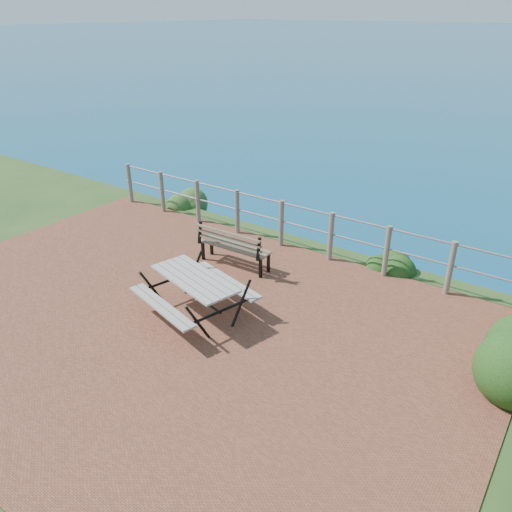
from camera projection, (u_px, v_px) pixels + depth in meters
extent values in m
cube|color=brown|center=(169.00, 317.00, 8.13)|extent=(10.00, 7.00, 0.12)
cylinder|color=#6B5B4C|center=(130.00, 183.00, 12.73)|extent=(0.10, 0.10, 1.00)
cylinder|color=#6B5B4C|center=(162.00, 192.00, 12.13)|extent=(0.10, 0.10, 1.00)
cylinder|color=#6B5B4C|center=(198.00, 201.00, 11.53)|extent=(0.10, 0.10, 1.00)
cylinder|color=#6B5B4C|center=(237.00, 212.00, 10.94)|extent=(0.10, 0.10, 1.00)
cylinder|color=#6B5B4C|center=(281.00, 223.00, 10.34)|extent=(0.10, 0.10, 1.00)
cylinder|color=#6B5B4C|center=(331.00, 236.00, 9.75)|extent=(0.10, 0.10, 1.00)
cylinder|color=#6B5B4C|center=(387.00, 251.00, 9.15)|extent=(0.10, 0.10, 1.00)
cylinder|color=#6B5B4C|center=(450.00, 268.00, 8.55)|extent=(0.10, 0.10, 1.00)
cylinder|color=slate|center=(282.00, 203.00, 10.14)|extent=(9.40, 0.04, 0.04)
cylinder|color=slate|center=(281.00, 221.00, 10.32)|extent=(9.40, 0.04, 0.04)
cube|color=#9D968C|center=(194.00, 278.00, 7.90)|extent=(1.72, 1.04, 0.04)
cube|color=#9D968C|center=(195.00, 293.00, 8.02)|extent=(1.61, 0.63, 0.04)
cube|color=#9D968C|center=(195.00, 293.00, 8.02)|extent=(1.61, 0.63, 0.04)
cylinder|color=black|center=(195.00, 295.00, 8.04)|extent=(1.35, 0.38, 0.04)
cube|color=brown|center=(235.00, 246.00, 9.56)|extent=(1.48, 0.42, 0.03)
cube|color=brown|center=(234.00, 234.00, 9.44)|extent=(1.47, 0.16, 0.34)
cube|color=black|center=(235.00, 256.00, 9.65)|extent=(0.05, 0.06, 0.40)
cube|color=black|center=(235.00, 256.00, 9.65)|extent=(0.05, 0.06, 0.40)
cube|color=black|center=(235.00, 256.00, 9.65)|extent=(0.05, 0.06, 0.40)
cube|color=black|center=(235.00, 256.00, 9.65)|extent=(0.05, 0.06, 0.40)
ellipsoid|color=#27481B|center=(186.00, 205.00, 12.81)|extent=(0.84, 0.84, 0.61)
ellipsoid|color=#123A12|center=(391.00, 268.00, 9.67)|extent=(0.74, 0.74, 0.47)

